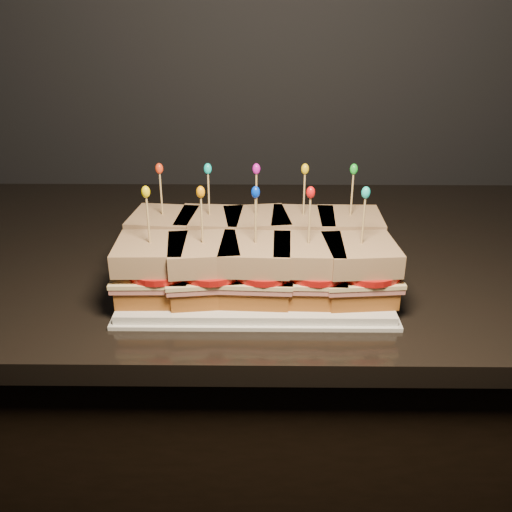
{
  "coord_description": "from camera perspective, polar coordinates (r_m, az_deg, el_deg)",
  "views": [
    {
      "loc": [
        0.41,
        0.69,
        1.33
      ],
      "look_at": [
        0.4,
        1.48,
        0.96
      ],
      "focal_mm": 40.0,
      "sensor_mm": 36.0,
      "label": 1
    }
  ],
  "objects": [
    {
      "name": "sandwich_7_cheese",
      "position": [
        0.82,
        -0.04,
        -1.6
      ],
      "size": [
        0.11,
        0.11,
        0.01
      ],
      "primitive_type": "cube",
      "rotation": [
        0.0,
        0.0,
        -0.05
      ],
      "color": "beige",
      "rests_on": "sandwich_7_ham"
    },
    {
      "name": "sandwich_0_cheese",
      "position": [
        0.93,
        -9.13,
        1.52
      ],
      "size": [
        0.12,
        0.12,
        0.01
      ],
      "primitive_type": "cube",
      "rotation": [
        0.0,
        0.0,
        -0.12
      ],
      "color": "beige",
      "rests_on": "sandwich_0_ham"
    },
    {
      "name": "sandwich_1_bread_top",
      "position": [
        0.91,
        -4.64,
        3.17
      ],
      "size": [
        0.1,
        0.1,
        0.03
      ],
      "primitive_type": "cube",
      "rotation": [
        0.0,
        0.0,
        -0.07
      ],
      "color": "brown",
      "rests_on": "sandwich_1_tomato"
    },
    {
      "name": "sandwich_5_tomato",
      "position": [
        0.82,
        -9.6,
        -1.25
      ],
      "size": [
        0.1,
        0.1,
        0.01
      ],
      "primitive_type": "cylinder",
      "color": "#B41310",
      "rests_on": "sandwich_5_cheese"
    },
    {
      "name": "sandwich_2_pick",
      "position": [
        0.89,
        0.04,
        5.94
      ],
      "size": [
        0.0,
        0.0,
        0.09
      ],
      "primitive_type": "cylinder",
      "color": "tan",
      "rests_on": "sandwich_2_bread_top"
    },
    {
      "name": "sandwich_2_ham",
      "position": [
        0.92,
        0.04,
        1.1
      ],
      "size": [
        0.12,
        0.12,
        0.01
      ],
      "primitive_type": "cube",
      "rotation": [
        0.0,
        0.0,
        0.14
      ],
      "color": "#BA5D50",
      "rests_on": "sandwich_2_bread_bot"
    },
    {
      "name": "sandwich_4_cheese",
      "position": [
        0.93,
        9.23,
        1.45
      ],
      "size": [
        0.11,
        0.11,
        0.01
      ],
      "primitive_type": "cube",
      "rotation": [
        0.0,
        0.0,
        -0.01
      ],
      "color": "beige",
      "rests_on": "sandwich_4_ham"
    },
    {
      "name": "platter_rim",
      "position": [
        0.89,
        0.0,
        -3.03
      ],
      "size": [
        0.4,
        0.25,
        0.01
      ],
      "primitive_type": "cube",
      "color": "silver",
      "rests_on": "granite_slab"
    },
    {
      "name": "sandwich_5_pick",
      "position": [
        0.8,
        -10.71,
        3.28
      ],
      "size": [
        0.0,
        0.0,
        0.09
      ],
      "primitive_type": "cylinder",
      "color": "tan",
      "rests_on": "sandwich_5_bread_top"
    },
    {
      "name": "sandwich_2_bread_top",
      "position": [
        0.91,
        0.04,
        3.16
      ],
      "size": [
        0.11,
        0.11,
        0.03
      ],
      "primitive_type": "cube",
      "rotation": [
        0.0,
        0.0,
        0.14
      ],
      "color": "brown",
      "rests_on": "sandwich_2_tomato"
    },
    {
      "name": "sandwich_4_bread_bot",
      "position": [
        0.94,
        9.13,
        0.09
      ],
      "size": [
        0.1,
        0.1,
        0.03
      ],
      "primitive_type": "cube",
      "rotation": [
        0.0,
        0.0,
        -0.01
      ],
      "color": "brown",
      "rests_on": "platter"
    },
    {
      "name": "sandwich_7_pick",
      "position": [
        0.79,
        -0.04,
        3.3
      ],
      "size": [
        0.0,
        0.0,
        0.09
      ],
      "primitive_type": "cylinder",
      "color": "tan",
      "rests_on": "sandwich_7_bread_top"
    },
    {
      "name": "sandwich_4_frill",
      "position": [
        0.89,
        9.76,
        8.56
      ],
      "size": [
        0.01,
        0.01,
        0.02
      ],
      "primitive_type": "ellipsoid",
      "color": "green",
      "rests_on": "sandwich_4_pick"
    },
    {
      "name": "sandwich_8_bread_bot",
      "position": [
        0.83,
        5.09,
        -3.11
      ],
      "size": [
        0.1,
        0.1,
        0.03
      ],
      "primitive_type": "cube",
      "rotation": [
        0.0,
        0.0,
        -0.03
      ],
      "color": "brown",
      "rests_on": "platter"
    },
    {
      "name": "sandwich_5_cheese",
      "position": [
        0.83,
        -10.31,
        -1.53
      ],
      "size": [
        0.11,
        0.11,
        0.01
      ],
      "primitive_type": "cube",
      "rotation": [
        0.0,
        0.0,
        0.02
      ],
      "color": "beige",
      "rests_on": "sandwich_5_ham"
    },
    {
      "name": "granite_slab",
      "position": [
        1.05,
        -0.91,
        0.27
      ],
      "size": [
        2.68,
        0.74,
        0.03
      ],
      "primitive_type": "cube",
      "color": "black",
      "rests_on": "cabinet"
    },
    {
      "name": "sandwich_4_pick",
      "position": [
        0.9,
        9.55,
        5.83
      ],
      "size": [
        0.0,
        0.0,
        0.09
      ],
      "primitive_type": "cylinder",
      "color": "tan",
      "rests_on": "sandwich_4_bread_top"
    },
    {
      "name": "sandwich_4_tomato",
      "position": [
        0.92,
        10.05,
        1.72
      ],
      "size": [
        0.1,
        0.1,
        0.01
      ],
      "primitive_type": "cylinder",
      "color": "#B41310",
      "rests_on": "sandwich_4_cheese"
    },
    {
      "name": "sandwich_6_ham",
      "position": [
        0.83,
        -5.2,
        -2.0
      ],
      "size": [
        0.12,
        0.11,
        0.01
      ],
      "primitive_type": "cube",
      "rotation": [
        0.0,
        0.0,
        0.13
      ],
      "color": "#BA5D50",
      "rests_on": "sandwich_6_bread_bot"
    },
    {
      "name": "sandwich_1_tomato",
      "position": [
        0.91,
        -3.88,
        1.8
      ],
      "size": [
        0.1,
        0.1,
        0.01
      ],
      "primitive_type": "cylinder",
      "color": "#B41310",
      "rests_on": "sandwich_1_cheese"
    },
    {
      "name": "sandwich_2_cheese",
      "position": [
        0.92,
        0.04,
        1.5
      ],
      "size": [
        0.12,
        0.12,
        0.01
      ],
      "primitive_type": "cube",
      "rotation": [
        0.0,
        0.0,
        0.14
      ],
      "color": "beige",
      "rests_on": "sandwich_2_ham"
    },
    {
      "name": "sandwich_3_tomato",
      "position": [
        0.91,
        5.45,
        1.75
      ],
      "size": [
        0.1,
        0.1,
        0.01
      ],
      "primitive_type": "cylinder",
      "color": "#B41310",
      "rests_on": "sandwich_3_cheese"
    },
    {
      "name": "cabinet",
      "position": [
        1.3,
        -0.77,
        -18.04
      ],
      "size": [
        2.64,
        0.7,
        0.87
      ],
      "primitive_type": "cube",
      "color": "black",
      "rests_on": "ground"
    },
    {
      "name": "sandwich_3_bread_top",
      "position": [
        0.91,
        4.72,
        3.13
      ],
      "size": [
        0.1,
        0.1,
        0.03
      ],
      "primitive_type": "cube",
      "rotation": [
        0.0,
        0.0,
        -0.06
      ],
      "color": "brown",
      "rests_on": "sandwich_3_tomato"
    },
    {
      "name": "sandwich_0_bread_bot",
      "position": [
        0.94,
        -9.03,
        0.16
      ],
      "size": [
        0.11,
        0.11,
        0.03
      ],
      "primitive_type": "cube",
      "rotation": [
        0.0,
        0.0,
        -0.12
      ],
      "color": "brown",
      "rests_on": "platter"
    },
    {
      "name": "sandwich_2_tomato",
      "position": [
        0.91,
        0.79,
        1.78
      ],
      "size": [
        0.1,
        0.1,
        0.01
      ],
      "primitive_type": "cylinder",
      "color": "#B41310",
      "rests_on": "sandwich_2_cheese"
    },
    {
      "name": "sandwich_6_bread_top",
      "position": [
        0.81,
        -5.3,
        0.24
      ],
      "size": [
        0.11,
        0.11,
        0.03
      ],
      "primitive_type": "cube",
      "rotation": [
        0.0,
        0.0,
        0.13
      ],
      "color": "brown",
      "rests_on": "sandwich_6_tomato"
    },
    {
      "name": "sandwich_8_frill",
      "position": [
        0.78,
        5.49,
        6.36
      ],
      "size": [
        0.01,
        0.01,
        0.02
      ],
      "primitive_type": "ellipsoid",
      "color": "red",
      "rests_on": "sandwich_8_pick"
    },
    {
      "name": "sandwich_1_frill",
      "position": [
        0.88,
        -4.85,
        8.7
      ],
      "size": [
        0.01,
        0.01,
        0.02
      ],
      "primitive_type": "ellipsoid",
      "color": "#0AC8BD",
      "rests_on": "sandwich_1_pick"
    },
    {
      "name": "sandwich_0_tomato",
      "position": [
        0.92,
        -8.49,
        1.8
      ],
      "size": [
        0.1,
        0.1,
        0.01
      ],
      "primitive_type": "cylinder",
      "color": "#B41310",
      "rests_on": "sandwich_0_cheese"
    },
    {
      "name": "sandwich_6_tomato",
      "position": [
        0.81,
        -4.44,
        -1.29
      ],
      "size": [
        0.1,
        0.1,
        0.01
      ],
      "primitive_type": "cylinder",
      "color": "#B41310",
      "rests_on": "sandwich_6_cheese"
    },
    {
      "name": "sandwich_7_tomato",
      "position": [
        0.81,
        0.8,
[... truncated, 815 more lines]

